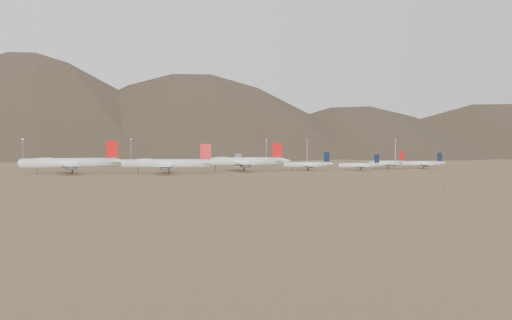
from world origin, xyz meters
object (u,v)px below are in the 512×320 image
object	(u,v)px
narrowbody_a	(308,164)
narrowbody_b	(361,165)
widebody_centre	(168,163)
widebody_west	(71,163)
control_tower	(237,161)
widebody_east	(243,161)

from	to	relation	value
narrowbody_a	narrowbody_b	world-z (taller)	narrowbody_a
widebody_centre	narrowbody_a	distance (m)	118.28
widebody_west	control_tower	bearing A→B (deg)	24.18
widebody_west	narrowbody_a	distance (m)	184.90
widebody_west	narrowbody_a	world-z (taller)	widebody_west
narrowbody_a	control_tower	size ratio (longest dim) A/B	3.72
narrowbody_b	control_tower	xyz separation A→B (m)	(-73.76, 100.06, 1.09)
control_tower	narrowbody_a	bearing A→B (deg)	-68.66
widebody_centre	narrowbody_b	distance (m)	157.52
widebody_centre	narrowbody_b	size ratio (longest dim) A/B	1.82
widebody_west	control_tower	distance (m)	170.64
widebody_centre	widebody_east	bearing A→B (deg)	31.28
narrowbody_a	widebody_centre	bearing A→B (deg)	-171.07
narrowbody_b	narrowbody_a	bearing A→B (deg)	165.97
control_tower	narrowbody_b	bearing A→B (deg)	-53.60
widebody_centre	narrowbody_b	world-z (taller)	widebody_centre
widebody_west	widebody_centre	size ratio (longest dim) A/B	1.10
narrowbody_b	widebody_east	bearing A→B (deg)	172.88
widebody_west	widebody_centre	xyz separation A→B (m)	(67.28, -20.57, -0.60)
widebody_west	widebody_centre	distance (m)	70.36
narrowbody_a	narrowbody_b	size ratio (longest dim) A/B	1.13
widebody_east	narrowbody_b	bearing A→B (deg)	-6.88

